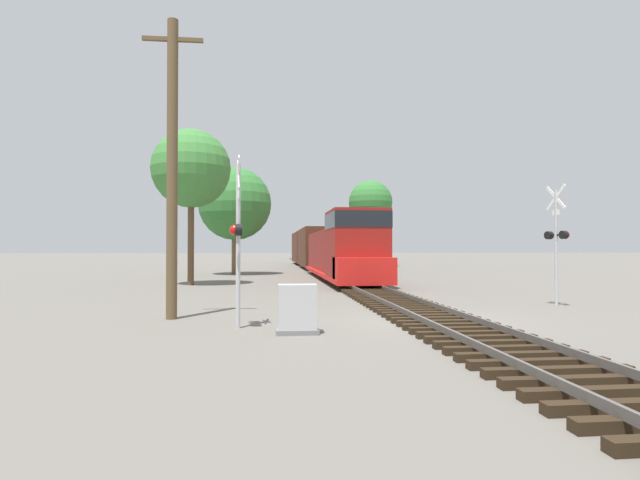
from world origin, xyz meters
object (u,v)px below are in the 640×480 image
(crossing_signal_far, at_px, (557,238))
(tree_deep_background, at_px, (370,203))
(relay_cabinet, at_px, (297,310))
(tree_mid_background, at_px, (235,204))
(tree_far_right, at_px, (191,169))
(freight_train, at_px, (318,249))
(crossing_signal_near, at_px, (237,233))
(utility_pole, at_px, (172,165))

(crossing_signal_far, height_order, tree_deep_background, tree_deep_background)
(relay_cabinet, xyz_separation_m, tree_mid_background, (-3.38, 28.19, 5.07))
(relay_cabinet, relative_size, tree_far_right, 0.14)
(crossing_signal_far, bearing_deg, tree_far_right, 37.96)
(freight_train, relative_size, crossing_signal_near, 10.47)
(freight_train, bearing_deg, crossing_signal_near, -99.31)
(freight_train, distance_m, crossing_signal_far, 30.82)
(freight_train, xyz_separation_m, utility_pole, (-7.64, -32.18, 2.61))
(utility_pole, distance_m, tree_deep_background, 44.68)
(crossing_signal_far, bearing_deg, crossing_signal_near, 95.34)
(crossing_signal_near, distance_m, tree_far_right, 16.71)
(freight_train, bearing_deg, tree_far_right, -116.60)
(crossing_signal_near, xyz_separation_m, tree_far_right, (-3.58, 15.79, 4.14))
(crossing_signal_far, xyz_separation_m, tree_mid_background, (-13.17, 23.33, 3.18))
(tree_mid_background, bearing_deg, tree_deep_background, 49.03)
(tree_mid_background, bearing_deg, crossing_signal_near, -86.14)
(crossing_signal_near, height_order, utility_pole, utility_pole)
(crossing_signal_near, bearing_deg, freight_train, 165.52)
(relay_cabinet, xyz_separation_m, utility_pole, (-3.60, 2.96, 4.02))
(relay_cabinet, relative_size, tree_mid_background, 0.14)
(tree_far_right, bearing_deg, crossing_signal_near, -77.22)
(crossing_signal_far, relative_size, tree_deep_background, 0.44)
(freight_train, relative_size, tree_far_right, 5.31)
(utility_pole, relative_size, tree_mid_background, 1.05)
(crossing_signal_far, relative_size, tree_far_right, 0.50)
(crossing_signal_far, bearing_deg, freight_train, -2.58)
(freight_train, distance_m, utility_pole, 33.18)
(relay_cabinet, bearing_deg, utility_pole, 140.59)
(relay_cabinet, height_order, utility_pole, utility_pole)
(tree_far_right, height_order, tree_deep_background, tree_deep_background)
(tree_deep_background, bearing_deg, crossing_signal_near, -106.20)
(crossing_signal_near, distance_m, tree_mid_background, 27.40)
(crossing_signal_far, distance_m, tree_deep_background, 40.48)
(crossing_signal_far, xyz_separation_m, utility_pole, (-13.39, -1.90, 2.13))
(utility_pole, height_order, tree_far_right, utility_pole)
(tree_mid_background, relative_size, tree_deep_background, 0.86)
(utility_pole, distance_m, tree_far_right, 14.10)
(utility_pole, bearing_deg, tree_mid_background, 89.51)
(relay_cabinet, bearing_deg, tree_deep_background, 75.99)
(crossing_signal_near, height_order, tree_mid_background, tree_mid_background)
(freight_train, distance_m, tree_far_right, 21.01)
(utility_pole, height_order, tree_deep_background, tree_deep_background)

